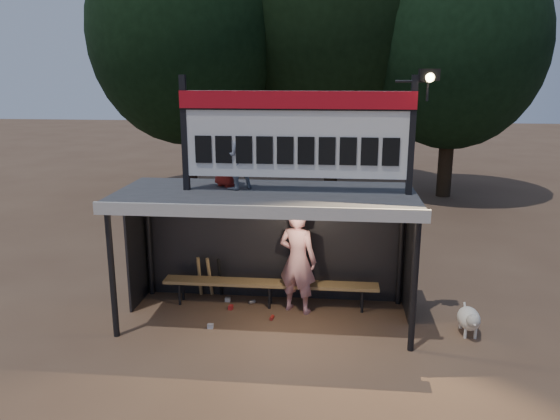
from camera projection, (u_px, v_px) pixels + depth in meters
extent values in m
plane|color=brown|center=(267.00, 319.00, 9.71)|extent=(80.00, 80.00, 0.00)
imported|color=silver|center=(298.00, 260.00, 9.79)|extent=(0.84, 0.70, 1.96)
imported|color=gray|center=(236.00, 156.00, 9.17)|extent=(0.70, 0.67, 1.14)
imported|color=maroon|center=(225.00, 156.00, 9.42)|extent=(0.60, 0.59, 1.05)
cube|color=#37373A|center=(266.00, 195.00, 9.15)|extent=(5.00, 2.00, 0.12)
cube|color=silver|center=(257.00, 212.00, 8.18)|extent=(5.10, 0.06, 0.20)
cylinder|color=black|center=(112.00, 274.00, 8.80)|extent=(0.10, 0.10, 2.20)
cylinder|color=black|center=(414.00, 285.00, 8.34)|extent=(0.10, 0.10, 2.20)
cylinder|color=black|center=(149.00, 240.00, 10.54)|extent=(0.10, 0.10, 2.20)
cylinder|color=black|center=(401.00, 248.00, 10.07)|extent=(0.10, 0.10, 2.20)
cube|color=black|center=(273.00, 243.00, 10.40)|extent=(5.00, 0.04, 2.20)
cube|color=black|center=(137.00, 247.00, 10.16)|extent=(0.04, 1.00, 2.20)
cube|color=black|center=(409.00, 255.00, 9.68)|extent=(0.04, 1.00, 2.20)
cylinder|color=black|center=(273.00, 189.00, 10.14)|extent=(5.00, 0.06, 0.06)
cube|color=black|center=(185.00, 134.00, 9.04)|extent=(0.10, 0.10, 1.90)
cube|color=black|center=(412.00, 136.00, 8.68)|extent=(0.10, 0.10, 1.90)
cube|color=silver|center=(296.00, 135.00, 8.86)|extent=(3.80, 0.08, 1.40)
cube|color=red|center=(296.00, 100.00, 8.67)|extent=(3.80, 0.04, 0.28)
cube|color=black|center=(296.00, 109.00, 8.70)|extent=(3.80, 0.02, 0.03)
cube|color=black|center=(203.00, 149.00, 9.02)|extent=(0.27, 0.03, 0.45)
cube|color=black|center=(224.00, 150.00, 8.98)|extent=(0.27, 0.03, 0.45)
cube|color=black|center=(244.00, 150.00, 8.95)|extent=(0.27, 0.03, 0.45)
cube|color=black|center=(264.00, 150.00, 8.92)|extent=(0.27, 0.03, 0.45)
cube|color=black|center=(285.00, 150.00, 8.89)|extent=(0.27, 0.03, 0.45)
cube|color=black|center=(306.00, 151.00, 8.85)|extent=(0.27, 0.03, 0.45)
cube|color=black|center=(327.00, 151.00, 8.82)|extent=(0.27, 0.03, 0.45)
cube|color=black|center=(348.00, 151.00, 8.79)|extent=(0.27, 0.03, 0.45)
cube|color=black|center=(369.00, 152.00, 8.75)|extent=(0.27, 0.03, 0.45)
cube|color=black|center=(391.00, 152.00, 8.72)|extent=(0.27, 0.03, 0.45)
cylinder|color=black|center=(412.00, 81.00, 8.47)|extent=(0.50, 0.04, 0.04)
cylinder|color=black|center=(427.00, 91.00, 8.49)|extent=(0.04, 0.04, 0.30)
cube|color=black|center=(429.00, 75.00, 8.38)|extent=(0.30, 0.22, 0.18)
sphere|color=#FFD88C|center=(430.00, 77.00, 8.30)|extent=(0.14, 0.14, 0.14)
cube|color=#997848|center=(270.00, 283.00, 10.13)|extent=(4.00, 0.35, 0.06)
cylinder|color=black|center=(180.00, 294.00, 10.23)|extent=(0.05, 0.05, 0.45)
cylinder|color=black|center=(183.00, 289.00, 10.46)|extent=(0.05, 0.05, 0.45)
cylinder|color=black|center=(269.00, 297.00, 10.07)|extent=(0.05, 0.05, 0.45)
cylinder|color=black|center=(271.00, 292.00, 10.30)|extent=(0.05, 0.05, 0.45)
cylinder|color=black|center=(362.00, 301.00, 9.90)|extent=(0.05, 0.05, 0.45)
cylinder|color=black|center=(362.00, 296.00, 10.13)|extent=(0.05, 0.05, 0.45)
cylinder|color=black|center=(189.00, 142.00, 19.28)|extent=(0.50, 0.50, 3.74)
ellipsoid|color=black|center=(185.00, 33.00, 18.38)|extent=(6.46, 6.46, 7.48)
cylinder|color=#302115|center=(331.00, 132.00, 20.19)|extent=(0.50, 0.50, 4.18)
ellipsoid|color=black|center=(334.00, 16.00, 19.19)|extent=(7.22, 7.22, 8.36)
cylinder|color=black|center=(447.00, 146.00, 18.92)|extent=(0.50, 0.50, 3.52)
ellipsoid|color=black|center=(454.00, 43.00, 18.07)|extent=(6.08, 6.08, 7.04)
ellipsoid|color=white|center=(469.00, 318.00, 9.09)|extent=(0.36, 0.58, 0.36)
sphere|color=beige|center=(473.00, 321.00, 8.80)|extent=(0.22, 0.22, 0.22)
cone|color=beige|center=(475.00, 325.00, 8.71)|extent=(0.10, 0.10, 0.10)
cone|color=beige|center=(471.00, 316.00, 8.76)|extent=(0.06, 0.06, 0.07)
cone|color=silver|center=(477.00, 316.00, 8.75)|extent=(0.06, 0.06, 0.07)
cylinder|color=beige|center=(465.00, 333.00, 8.97)|extent=(0.05, 0.05, 0.18)
cylinder|color=beige|center=(475.00, 334.00, 8.96)|extent=(0.05, 0.05, 0.18)
cylinder|color=silver|center=(461.00, 323.00, 9.32)|extent=(0.05, 0.05, 0.18)
cylinder|color=silver|center=(470.00, 324.00, 9.30)|extent=(0.05, 0.05, 0.18)
cylinder|color=beige|center=(465.00, 307.00, 9.37)|extent=(0.04, 0.16, 0.14)
cylinder|color=#9B7848|center=(200.00, 276.00, 10.53)|extent=(0.08, 0.27, 0.84)
cylinder|color=#A47F4C|center=(210.00, 277.00, 10.51)|extent=(0.09, 0.30, 0.83)
cylinder|color=black|center=(220.00, 277.00, 10.49)|extent=(0.08, 0.33, 0.83)
cube|color=#B11F1E|center=(231.00, 307.00, 10.07)|extent=(0.09, 0.11, 0.08)
cylinder|color=#A5A5A9|center=(252.00, 302.00, 10.32)|extent=(0.14, 0.13, 0.07)
cube|color=beige|center=(228.00, 300.00, 10.42)|extent=(0.10, 0.07, 0.08)
cylinder|color=#A2221B|center=(272.00, 318.00, 9.66)|extent=(0.08, 0.13, 0.07)
cube|color=#B2B2B7|center=(210.00, 326.00, 9.33)|extent=(0.10, 0.07, 0.08)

